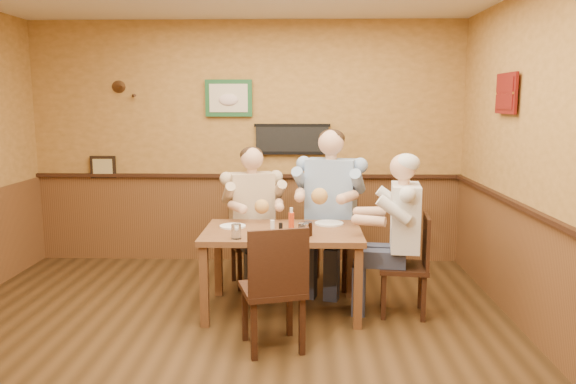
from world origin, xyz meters
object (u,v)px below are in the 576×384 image
(chair_near_side, at_px, (272,286))
(diner_tan_shirt, at_px, (252,224))
(pepper_shaker, at_px, (281,228))
(chair_right_end, at_px, (403,265))
(water_glass_left, at_px, (236,232))
(diner_white_elder, at_px, (404,243))
(water_glass_mid, at_px, (303,231))
(hot_sauce_bottle, at_px, (291,222))
(dining_table, at_px, (283,240))
(cola_tumbler, at_px, (307,229))
(diner_blue_polo, at_px, (331,217))
(chair_back_left, at_px, (252,242))
(salt_shaker, at_px, (272,226))
(chair_back_right, at_px, (331,237))

(chair_near_side, height_order, diner_tan_shirt, diner_tan_shirt)
(pepper_shaker, bearing_deg, diner_tan_shirt, 111.59)
(chair_right_end, height_order, water_glass_left, chair_right_end)
(diner_white_elder, xyz_separation_m, water_glass_mid, (-0.89, -0.27, 0.17))
(water_glass_left, bearing_deg, hot_sauce_bottle, 26.84)
(chair_right_end, height_order, chair_near_side, chair_near_side)
(chair_near_side, xyz_separation_m, hot_sauce_bottle, (0.13, 0.67, 0.36))
(dining_table, relative_size, cola_tumbler, 11.71)
(chair_right_end, xyz_separation_m, chair_near_side, (-1.12, -0.73, 0.04))
(diner_blue_polo, bearing_deg, cola_tumbler, -89.18)
(dining_table, relative_size, chair_back_left, 1.56)
(cola_tumbler, bearing_deg, diner_blue_polo, 75.32)
(chair_right_end, xyz_separation_m, water_glass_mid, (-0.89, -0.27, 0.36))
(cola_tumbler, distance_m, salt_shaker, 0.35)
(chair_near_side, relative_size, water_glass_left, 7.91)
(water_glass_left, distance_m, salt_shaker, 0.41)
(dining_table, relative_size, chair_near_side, 1.43)
(chair_near_side, bearing_deg, pepper_shaker, -109.35)
(chair_back_left, xyz_separation_m, hot_sauce_bottle, (0.42, -0.85, 0.40))
(chair_back_right, height_order, pepper_shaker, chair_back_right)
(water_glass_left, relative_size, hot_sauce_bottle, 0.62)
(chair_back_right, relative_size, diner_tan_shirt, 0.79)
(chair_right_end, bearing_deg, hot_sauce_bottle, -79.18)
(chair_near_side, distance_m, water_glass_left, 0.63)
(chair_back_right, relative_size, cola_tumbler, 8.46)
(chair_back_right, xyz_separation_m, diner_blue_polo, (0.00, 0.00, 0.22))
(diner_white_elder, relative_size, pepper_shaker, 15.20)
(chair_back_right, distance_m, diner_white_elder, 1.00)
(diner_white_elder, height_order, salt_shaker, diner_white_elder)
(chair_right_end, bearing_deg, water_glass_left, -71.41)
(chair_near_side, distance_m, pepper_shaker, 0.75)
(chair_back_left, xyz_separation_m, salt_shaker, (0.25, -0.78, 0.35))
(chair_back_left, relative_size, cola_tumbler, 7.53)
(chair_back_right, distance_m, salt_shaker, 1.00)
(chair_back_right, bearing_deg, chair_near_side, -93.21)
(diner_blue_polo, relative_size, water_glass_mid, 11.14)
(chair_near_side, bearing_deg, dining_table, -109.93)
(dining_table, distance_m, pepper_shaker, 0.16)
(cola_tumbler, bearing_deg, diner_tan_shirt, 120.57)
(dining_table, bearing_deg, hot_sauce_bottle, -53.50)
(water_glass_left, bearing_deg, cola_tumbler, 12.59)
(chair_back_right, relative_size, diner_blue_polo, 0.70)
(dining_table, bearing_deg, diner_tan_shirt, 114.79)
(dining_table, distance_m, chair_near_side, 0.79)
(dining_table, bearing_deg, chair_right_end, -2.38)
(diner_tan_shirt, relative_size, water_glass_left, 10.41)
(hot_sauce_bottle, bearing_deg, chair_back_left, 116.46)
(cola_tumbler, bearing_deg, chair_back_left, 120.57)
(chair_back_right, distance_m, diner_blue_polo, 0.22)
(water_glass_mid, bearing_deg, chair_right_end, 17.01)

